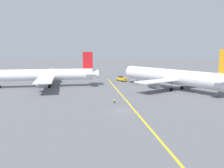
# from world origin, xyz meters

# --- Properties ---
(ground_plane) EXTENTS (600.00, 600.00, 0.00)m
(ground_plane) POSITION_xyz_m (0.00, 0.00, 0.00)
(ground_plane) COLOR slate
(taxiway_stripe) EXTENTS (1.85, 120.00, 0.01)m
(taxiway_stripe) POSITION_xyz_m (3.69, 10.00, 0.00)
(taxiway_stripe) COLOR yellow
(taxiway_stripe) RESTS_ON ground
(airliner_at_gate_left) EXTENTS (49.22, 46.56, 15.25)m
(airliner_at_gate_left) POSITION_xyz_m (-27.62, 45.02, 5.32)
(airliner_at_gate_left) COLOR white
(airliner_at_gate_left) RESTS_ON ground
(airliner_being_pushed) EXTENTS (36.98, 49.86, 16.46)m
(airliner_being_pushed) POSITION_xyz_m (25.71, 33.53, 5.27)
(airliner_being_pushed) COLOR silver
(airliner_being_pushed) RESTS_ON ground
(pushback_tug) EXTENTS (5.16, 8.80, 2.97)m
(pushback_tug) POSITION_xyz_m (9.39, 61.53, 1.26)
(pushback_tug) COLOR gold
(pushback_tug) RESTS_ON ground
(ground_crew_marshaller_foreground) EXTENTS (0.36, 0.36, 1.58)m
(ground_crew_marshaller_foreground) POSITION_xyz_m (-0.62, 9.80, 0.81)
(ground_crew_marshaller_foreground) COLOR black
(ground_crew_marshaller_foreground) RESTS_ON ground
(jet_bridge) EXTENTS (7.60, 21.88, 5.73)m
(jet_bridge) POSITION_xyz_m (-26.30, 68.32, 3.96)
(jet_bridge) COLOR #B7B7BC
(jet_bridge) RESTS_ON ground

